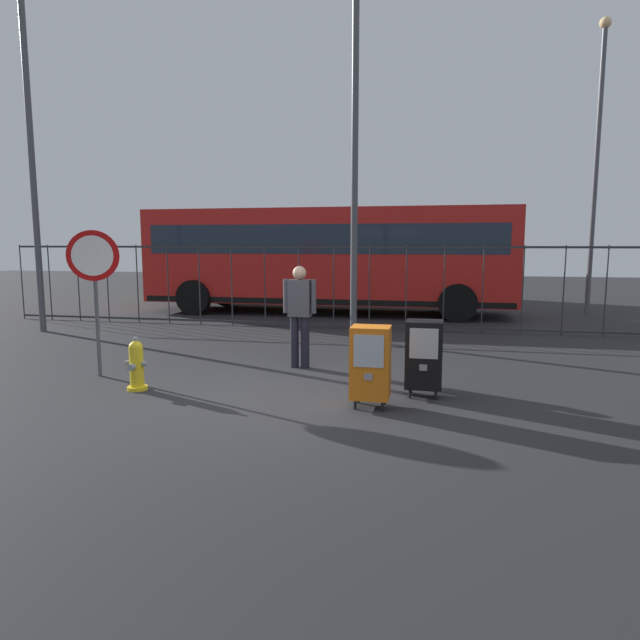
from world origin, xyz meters
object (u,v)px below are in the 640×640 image
at_px(pedestrian, 300,311).
at_px(stop_sign, 94,272).
at_px(street_light_far_left, 29,126).
at_px(newspaper_box_primary, 424,354).
at_px(newspaper_box_secondary, 370,362).
at_px(bus_far, 320,252).
at_px(street_light_near_left, 597,149).
at_px(street_light_near_right, 355,136).
at_px(bus_near, 328,255).
at_px(fire_hydrant, 136,365).

bearing_deg(pedestrian, stop_sign, -156.69).
height_order(stop_sign, pedestrian, stop_sign).
xyz_separation_m(pedestrian, street_light_far_left, (-6.79, 2.48, 3.67)).
xyz_separation_m(newspaper_box_primary, newspaper_box_secondary, (-0.63, -0.65, 0.00)).
xyz_separation_m(newspaper_box_primary, pedestrian, (-2.04, 1.35, 0.38)).
bearing_deg(newspaper_box_primary, newspaper_box_secondary, -134.32).
xyz_separation_m(newspaper_box_secondary, pedestrian, (-1.40, 2.00, 0.38)).
xyz_separation_m(bus_far, street_light_far_left, (-4.64, -9.24, 2.91)).
distance_m(newspaper_box_secondary, street_light_near_left, 12.70).
bearing_deg(street_light_far_left, street_light_near_right, 1.89).
height_order(stop_sign, street_light_near_right, street_light_near_right).
relative_size(newspaper_box_secondary, stop_sign, 0.46).
height_order(bus_near, street_light_near_left, street_light_near_left).
bearing_deg(bus_near, street_light_far_left, -140.56).
xyz_separation_m(pedestrian, bus_far, (-2.15, 11.72, 0.76)).
height_order(newspaper_box_primary, street_light_far_left, street_light_far_left).
relative_size(newspaper_box_primary, stop_sign, 0.46).
relative_size(newspaper_box_primary, pedestrian, 0.61).
bearing_deg(newspaper_box_secondary, street_light_near_right, 101.06).
distance_m(newspaper_box_primary, pedestrian, 2.48).
distance_m(bus_near, street_light_near_right, 5.40).
distance_m(stop_sign, street_light_near_right, 5.79).
height_order(newspaper_box_secondary, stop_sign, stop_sign).
bearing_deg(street_light_near_right, newspaper_box_primary, -69.08).
distance_m(stop_sign, pedestrian, 3.20).
relative_size(pedestrian, street_light_near_right, 0.23).
bearing_deg(street_light_far_left, stop_sign, -43.57).
xyz_separation_m(fire_hydrant, pedestrian, (1.88, 1.85, 0.60)).
height_order(newspaper_box_primary, stop_sign, stop_sign).
bearing_deg(street_light_near_right, street_light_near_left, 45.49).
bearing_deg(fire_hydrant, pedestrian, 44.58).
distance_m(newspaper_box_secondary, street_light_near_right, 6.01).
distance_m(bus_far, street_light_far_left, 10.74).
height_order(newspaper_box_secondary, street_light_near_left, street_light_near_left).
bearing_deg(street_light_near_left, newspaper_box_secondary, -115.20).
xyz_separation_m(pedestrian, street_light_near_left, (6.52, 8.86, 3.75)).
height_order(newspaper_box_primary, newspaper_box_secondary, same).
relative_size(bus_far, street_light_near_right, 1.49).
relative_size(fire_hydrant, street_light_near_right, 0.10).
xyz_separation_m(bus_far, street_light_near_left, (8.67, -2.86, 2.99)).
bearing_deg(street_light_far_left, newspaper_box_primary, -23.48).
height_order(fire_hydrant, newspaper_box_secondary, newspaper_box_secondary).
bearing_deg(fire_hydrant, newspaper_box_secondary, -2.60).
xyz_separation_m(stop_sign, bus_near, (1.91, 8.55, 0.11)).
bearing_deg(street_light_near_right, pedestrian, -100.00).
relative_size(fire_hydrant, street_light_near_left, 0.09).
bearing_deg(street_light_far_left, fire_hydrant, -41.46).
height_order(newspaper_box_secondary, street_light_far_left, street_light_far_left).
relative_size(newspaper_box_primary, bus_far, 0.10).
relative_size(bus_near, bus_far, 0.98).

